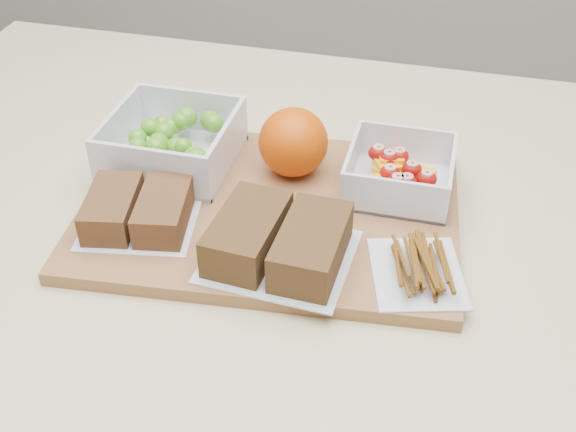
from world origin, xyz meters
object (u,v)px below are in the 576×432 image
Objects in this scene: grape_container at (174,142)px; fruit_container at (399,175)px; orange at (293,142)px; sandwich_bag_left at (138,210)px; sandwich_bag_center at (279,241)px; pretzel_bag at (418,265)px; cutting_board at (270,211)px.

grape_container is 0.27m from fruit_container.
orange reaches higher than sandwich_bag_left.
sandwich_bag_left is at bearing -86.79° from grape_container.
sandwich_bag_left is at bearing 174.23° from sandwich_bag_center.
grape_container is 0.13m from sandwich_bag_left.
orange is 0.22m from pretzel_bag.
grape_container is at bearing -175.04° from orange.
cutting_board is at bearing -97.47° from orange.
sandwich_bag_center is (0.17, -0.14, -0.00)m from grape_container.
fruit_container is 0.30m from sandwich_bag_left.
grape_container is at bearing -178.20° from fruit_container.
sandwich_bag_left is 0.16m from sandwich_bag_center.
grape_container is (-0.14, 0.06, 0.03)m from cutting_board.
grape_container is 0.94× the size of sandwich_bag_center.
cutting_board is 0.09m from orange.
pretzel_bag is at bearing -74.90° from fruit_container.
pretzel_bag is at bearing -41.58° from orange.
fruit_container reaches higher than sandwich_bag_center.
sandwich_bag_left is 0.30m from pretzel_bag.
cutting_board is at bearing 111.67° from sandwich_bag_center.
grape_container is at bearing 139.75° from sandwich_bag_center.
fruit_container is 0.15m from pretzel_bag.
pretzel_bag is (0.04, -0.14, -0.01)m from fruit_container.
fruit_container is at bearing 1.80° from grape_container.
sandwich_bag_left is at bearing -134.72° from orange.
orange is 0.53× the size of sandwich_bag_center.
sandwich_bag_center reaches higher than cutting_board.
grape_container is 1.23× the size of fruit_container.
fruit_container is at bearing 21.12° from cutting_board.
pretzel_bag is at bearing -23.32° from grape_container.
grape_container is 1.77× the size of orange.
fruit_container is 0.86× the size of sandwich_bag_left.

